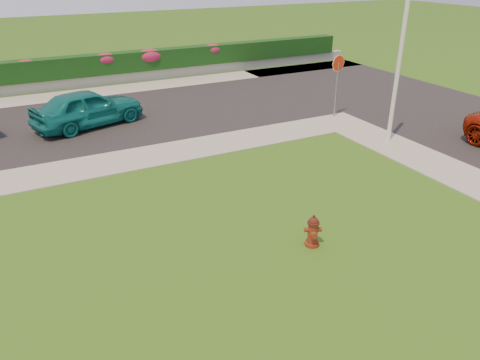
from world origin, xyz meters
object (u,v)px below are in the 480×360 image
fire_hydrant (313,231)px  sedan_teal (88,108)px  stop_sign (338,71)px  utility_pole (398,73)px

fire_hydrant → sedan_teal: sedan_teal is taller
sedan_teal → stop_sign: (10.06, -3.66, 1.26)m
fire_hydrant → stop_sign: size_ratio=0.31×
sedan_teal → utility_pole: bearing=-142.3°
fire_hydrant → utility_pole: (6.94, 4.73, 2.26)m
stop_sign → fire_hydrant: bearing=-117.6°
fire_hydrant → utility_pole: utility_pole is taller
sedan_teal → utility_pole: size_ratio=0.87×
fire_hydrant → sedan_teal: (-3.10, 11.86, 0.42)m
sedan_teal → utility_pole: 12.45m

